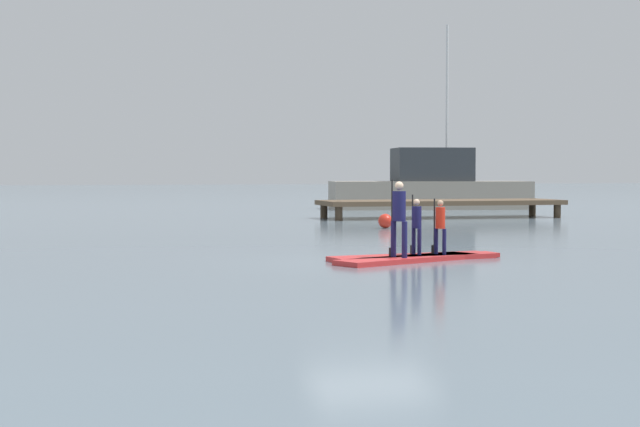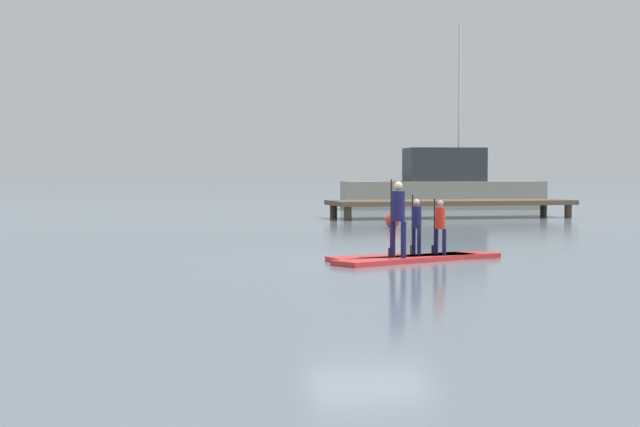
{
  "view_description": "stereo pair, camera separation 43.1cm",
  "coord_description": "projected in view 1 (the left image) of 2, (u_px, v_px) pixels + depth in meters",
  "views": [
    {
      "loc": [
        -5.96,
        -18.8,
        1.81
      ],
      "look_at": [
        -0.7,
        1.3,
        0.93
      ],
      "focal_mm": 56.23,
      "sensor_mm": 36.0,
      "label": 1
    },
    {
      "loc": [
        -5.54,
        -18.9,
        1.81
      ],
      "look_at": [
        -0.7,
        1.3,
        0.93
      ],
      "focal_mm": 56.23,
      "sensor_mm": 36.0,
      "label": 2
    }
  ],
  "objects": [
    {
      "name": "paddler_child_front",
      "position": [
        440.0,
        224.0,
        20.59
      ],
      "size": [
        0.26,
        0.37,
        1.15
      ],
      "color": "#19194C",
      "rests_on": "paddleboard_far"
    },
    {
      "name": "floating_dock",
      "position": [
        441.0,
        203.0,
        38.92
      ],
      "size": [
        9.46,
        2.72,
        0.7
      ],
      "color": "brown",
      "rests_on": "ground"
    },
    {
      "name": "paddler_adult",
      "position": [
        399.0,
        214.0,
        19.83
      ],
      "size": [
        0.35,
        0.45,
        1.55
      ],
      "color": "#19194C",
      "rests_on": "paddleboard_far"
    },
    {
      "name": "fishing_boat_green_midground",
      "position": [
        430.0,
        186.0,
        48.25
      ],
      "size": [
        9.82,
        4.33,
        8.85
      ],
      "color": "#9E9384",
      "rests_on": "ground"
    },
    {
      "name": "paddleboard_near",
      "position": [
        416.0,
        257.0,
        20.52
      ],
      "size": [
        3.79,
        1.35,
        0.1
      ],
      "color": "red",
      "rests_on": "ground"
    },
    {
      "name": "mooring_buoy_near",
      "position": [
        385.0,
        221.0,
        31.85
      ],
      "size": [
        0.46,
        0.46,
        0.46
      ],
      "primitive_type": "sphere",
      "color": "red",
      "rests_on": "ground"
    },
    {
      "name": "ground_plane",
      "position": [
        371.0,
        263.0,
        19.75
      ],
      "size": [
        240.0,
        240.0,
        0.0
      ],
      "primitive_type": "plane",
      "color": "slate"
    },
    {
      "name": "paddleboard_far",
      "position": [
        411.0,
        259.0,
        20.07
      ],
      "size": [
        3.47,
        2.08,
        0.1
      ],
      "color": "red",
      "rests_on": "ground"
    },
    {
      "name": "paddler_child_solo",
      "position": [
        416.0,
        223.0,
        20.51
      ],
      "size": [
        0.23,
        0.4,
        1.23
      ],
      "color": "#19194C",
      "rests_on": "paddleboard_near"
    }
  ]
}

